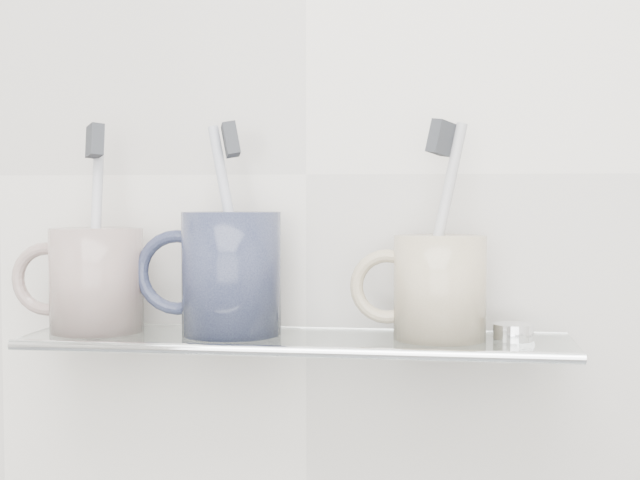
% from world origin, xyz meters
% --- Properties ---
extents(wall_back, '(2.50, 0.00, 2.50)m').
position_xyz_m(wall_back, '(0.00, 1.10, 1.25)').
color(wall_back, silver).
rests_on(wall_back, ground).
extents(shelf_glass, '(0.50, 0.12, 0.01)m').
position_xyz_m(shelf_glass, '(0.00, 1.04, 1.10)').
color(shelf_glass, silver).
rests_on(shelf_glass, wall_back).
extents(shelf_rail, '(0.50, 0.01, 0.01)m').
position_xyz_m(shelf_rail, '(0.00, 0.98, 1.10)').
color(shelf_rail, silver).
rests_on(shelf_rail, shelf_glass).
extents(bracket_left, '(0.02, 0.03, 0.02)m').
position_xyz_m(bracket_left, '(-0.21, 1.09, 1.09)').
color(bracket_left, silver).
rests_on(bracket_left, wall_back).
extents(bracket_right, '(0.02, 0.03, 0.02)m').
position_xyz_m(bracket_right, '(0.21, 1.09, 1.09)').
color(bracket_right, silver).
rests_on(bracket_right, wall_back).
extents(mug_left, '(0.11, 0.11, 0.10)m').
position_xyz_m(mug_left, '(-0.19, 1.04, 1.15)').
color(mug_left, silver).
rests_on(mug_left, shelf_glass).
extents(mug_left_handle, '(0.07, 0.01, 0.07)m').
position_xyz_m(mug_left_handle, '(-0.24, 1.04, 1.15)').
color(mug_left_handle, silver).
rests_on(mug_left_handle, mug_left).
extents(toothbrush_left, '(0.02, 0.05, 0.19)m').
position_xyz_m(toothbrush_left, '(-0.19, 1.04, 1.20)').
color(toothbrush_left, silver).
rests_on(toothbrush_left, mug_left).
extents(bristles_left, '(0.02, 0.03, 0.03)m').
position_xyz_m(bristles_left, '(-0.19, 1.04, 1.28)').
color(bristles_left, '#2F3237').
rests_on(bristles_left, toothbrush_left).
extents(mug_center, '(0.11, 0.11, 0.11)m').
position_xyz_m(mug_center, '(-0.06, 1.04, 1.16)').
color(mug_center, '#1A1D36').
rests_on(mug_center, shelf_glass).
extents(mug_center_handle, '(0.08, 0.01, 0.08)m').
position_xyz_m(mug_center_handle, '(-0.11, 1.04, 1.16)').
color(mug_center_handle, '#1A1D36').
rests_on(mug_center_handle, mug_center).
extents(toothbrush_center, '(0.05, 0.03, 0.19)m').
position_xyz_m(toothbrush_center, '(-0.06, 1.04, 1.20)').
color(toothbrush_center, silver).
rests_on(toothbrush_center, mug_center).
extents(bristles_center, '(0.02, 0.03, 0.03)m').
position_xyz_m(bristles_center, '(-0.06, 1.04, 1.28)').
color(bristles_center, '#2F3237').
rests_on(bristles_center, toothbrush_center).
extents(mug_right, '(0.10, 0.10, 0.09)m').
position_xyz_m(mug_right, '(0.13, 1.04, 1.15)').
color(mug_right, beige).
rests_on(mug_right, shelf_glass).
extents(mug_right_handle, '(0.07, 0.01, 0.07)m').
position_xyz_m(mug_right_handle, '(0.08, 1.04, 1.15)').
color(mug_right_handle, beige).
rests_on(mug_right_handle, mug_right).
extents(toothbrush_right, '(0.05, 0.03, 0.19)m').
position_xyz_m(toothbrush_right, '(0.13, 1.04, 1.20)').
color(toothbrush_right, '#BAB9B9').
rests_on(toothbrush_right, mug_right).
extents(bristles_right, '(0.03, 0.03, 0.03)m').
position_xyz_m(bristles_right, '(0.13, 1.04, 1.28)').
color(bristles_right, '#2F3237').
rests_on(bristles_right, toothbrush_right).
extents(chrome_cap, '(0.04, 0.04, 0.02)m').
position_xyz_m(chrome_cap, '(0.20, 1.04, 1.11)').
color(chrome_cap, silver).
rests_on(chrome_cap, shelf_glass).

